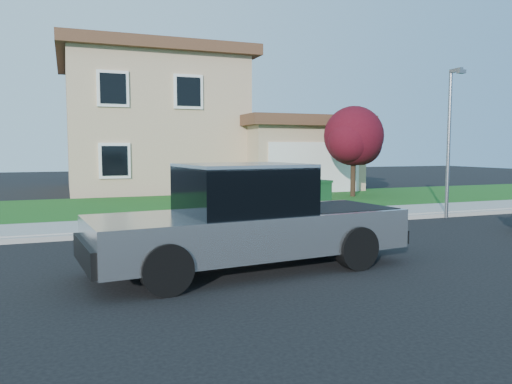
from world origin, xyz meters
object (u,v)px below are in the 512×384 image
woman (185,211)px  ornamental_tree (354,139)px  pickup_truck (249,220)px  trash_bin (319,195)px  street_lamp (450,134)px

woman → ornamental_tree: ornamental_tree is taller
pickup_truck → trash_bin: size_ratio=6.09×
trash_bin → street_lamp: bearing=-43.7°
pickup_truck → street_lamp: street_lamp is taller
ornamental_tree → trash_bin: bearing=-133.3°
pickup_truck → street_lamp: 8.97m
woman → street_lamp: 8.94m
ornamental_tree → street_lamp: size_ratio=0.85×
woman → trash_bin: 6.65m
woman → pickup_truck: bearing=116.0°
street_lamp → trash_bin: bearing=150.0°
ornamental_tree → street_lamp: street_lamp is taller
pickup_truck → ornamental_tree: size_ratio=1.54×
ornamental_tree → street_lamp: 6.15m
pickup_truck → ornamental_tree: bearing=44.2°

